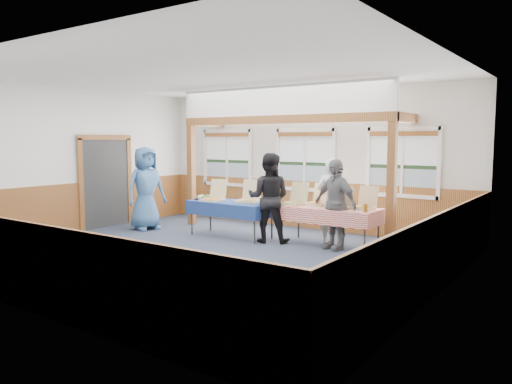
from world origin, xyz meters
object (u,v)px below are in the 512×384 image
at_px(man_blue, 146,188).
at_px(person_grey, 335,204).
at_px(table_left, 231,204).
at_px(woman_black, 269,198).
at_px(woman_white, 332,201).
at_px(table_right, 329,210).

distance_m(man_blue, person_grey, 4.54).
height_order(table_left, woman_black, woman_black).
height_order(table_left, woman_white, woman_white).
xyz_separation_m(table_right, woman_white, (-0.01, 0.15, 0.15)).
distance_m(table_left, table_right, 2.15).
bearing_deg(woman_white, table_right, 83.66).
bearing_deg(man_blue, person_grey, -68.69).
xyz_separation_m(table_left, man_blue, (-2.15, -0.42, 0.25)).
distance_m(woman_black, person_grey, 1.40).
bearing_deg(table_right, person_grey, -20.63).
bearing_deg(man_blue, woman_black, -68.38).
relative_size(woman_white, person_grey, 1.00).
relative_size(table_left, woman_white, 1.16).
xyz_separation_m(woman_white, person_grey, (0.25, -0.38, -0.00)).
xyz_separation_m(table_right, man_blue, (-4.27, -0.83, 0.25)).
bearing_deg(table_right, table_left, -144.75).
relative_size(woman_black, person_grey, 1.05).
height_order(man_blue, person_grey, man_blue).
distance_m(table_right, man_blue, 4.35).
bearing_deg(person_grey, man_blue, -154.26).
bearing_deg(woman_white, woman_black, 13.35).
xyz_separation_m(woman_white, man_blue, (-4.25, -0.97, 0.10)).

